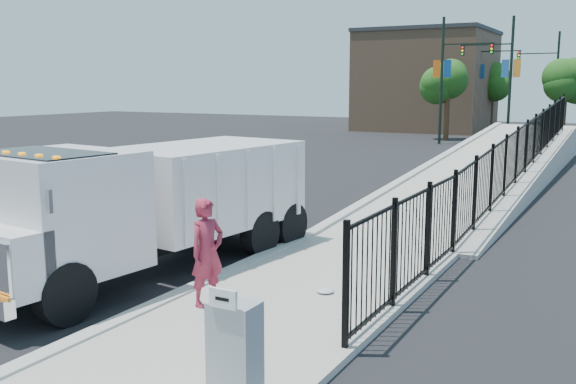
% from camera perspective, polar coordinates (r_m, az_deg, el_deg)
% --- Properties ---
extents(ground, '(120.00, 120.00, 0.00)m').
position_cam_1_polar(ground, '(12.72, -6.17, -7.92)').
color(ground, black).
rests_on(ground, ground).
extents(sidewalk, '(3.55, 12.00, 0.12)m').
position_cam_1_polar(sidewalk, '(10.13, -3.58, -12.19)').
color(sidewalk, '#9E998E').
rests_on(sidewalk, ground).
extents(curb, '(0.30, 12.00, 0.16)m').
position_cam_1_polar(curb, '(11.20, -12.09, -10.11)').
color(curb, '#ADAAA3').
rests_on(curb, ground).
extents(ramp, '(3.95, 24.06, 3.19)m').
position_cam_1_polar(ramp, '(26.67, 17.82, 0.87)').
color(ramp, '#9E998E').
rests_on(ramp, ground).
extents(iron_fence, '(0.10, 28.00, 1.80)m').
position_cam_1_polar(iron_fence, '(22.40, 19.57, 1.53)').
color(iron_fence, black).
rests_on(iron_fence, ground).
extents(truck, '(3.40, 8.12, 2.70)m').
position_cam_1_polar(truck, '(13.18, -12.63, -0.69)').
color(truck, black).
rests_on(truck, ground).
extents(worker, '(0.60, 0.76, 1.83)m').
position_cam_1_polar(worker, '(10.85, -7.20, -5.33)').
color(worker, maroon).
rests_on(worker, sidewalk).
extents(utility_cabinet, '(0.55, 0.40, 1.25)m').
position_cam_1_polar(utility_cabinet, '(7.61, -4.74, -14.19)').
color(utility_cabinet, gray).
rests_on(utility_cabinet, sidewalk).
extents(arrow_sign, '(0.35, 0.04, 0.22)m').
position_cam_1_polar(arrow_sign, '(7.18, -5.79, -9.41)').
color(arrow_sign, white).
rests_on(arrow_sign, utility_cabinet).
extents(debris, '(0.32, 0.32, 0.08)m').
position_cam_1_polar(debris, '(11.64, 3.31, -8.73)').
color(debris, silver).
rests_on(debris, sidewalk).
extents(light_pole_0, '(3.77, 0.22, 8.00)m').
position_cam_1_polar(light_pole_0, '(42.56, 13.91, 10.01)').
color(light_pole_0, black).
rests_on(light_pole_0, ground).
extents(light_pole_1, '(3.77, 0.22, 8.00)m').
position_cam_1_polar(light_pole_1, '(43.12, 18.77, 9.78)').
color(light_pole_1, black).
rests_on(light_pole_1, ground).
extents(light_pole_2, '(3.77, 0.22, 8.00)m').
position_cam_1_polar(light_pole_2, '(52.27, 16.76, 9.75)').
color(light_pole_2, black).
rests_on(light_pole_2, ground).
extents(light_pole_3, '(3.78, 0.22, 8.00)m').
position_cam_1_polar(light_pole_3, '(56.81, 22.46, 9.39)').
color(light_pole_3, black).
rests_on(light_pole_3, ground).
extents(tree_0, '(2.74, 2.74, 5.37)m').
position_cam_1_polar(tree_0, '(45.79, 14.04, 9.44)').
color(tree_0, '#382314').
rests_on(tree_0, ground).
extents(tree_1, '(2.63, 2.63, 5.32)m').
position_cam_1_polar(tree_1, '(50.83, 23.46, 8.92)').
color(tree_1, '#382314').
rests_on(tree_1, ground).
extents(tree_2, '(2.93, 2.93, 5.47)m').
position_cam_1_polar(tree_2, '(57.22, 17.73, 9.25)').
color(tree_2, '#382314').
rests_on(tree_2, ground).
extents(building, '(10.00, 10.00, 8.00)m').
position_cam_1_polar(building, '(56.26, 12.25, 9.52)').
color(building, '#8C664C').
rests_on(building, ground).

